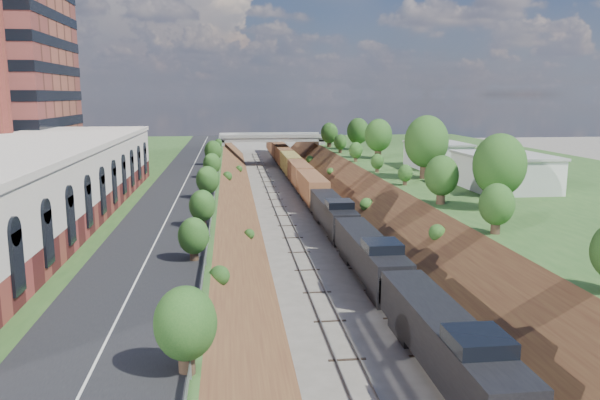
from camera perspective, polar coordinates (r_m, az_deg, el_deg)
The scene contains 15 objects.
platform_left at distance 79.75m, azimuth -23.80°, elevation -0.64°, with size 44.00×180.00×5.00m, color #2D5322.
platform_right at distance 87.35m, azimuth 22.44°, elevation 0.33°, with size 44.00×180.00×5.00m, color #2D5322.
embankment_left at distance 76.75m, azimuth -7.75°, elevation -2.16°, with size 7.07×180.00×7.07m, color brown.
embankment_right at distance 79.46m, azimuth 8.33°, elevation -1.74°, with size 7.07×180.00×7.07m, color brown.
rail_left_track at distance 77.04m, azimuth -1.49°, elevation -1.95°, with size 1.58×180.00×0.18m, color gray.
rail_right_track at distance 77.68m, azimuth 2.34°, elevation -1.85°, with size 1.58×180.00×0.18m, color gray.
road at distance 76.05m, azimuth -11.23°, elevation 1.50°, with size 8.00×180.00×0.10m, color black.
guardrail at distance 75.57m, azimuth -8.15°, elevation 1.92°, with size 0.10×171.00×0.70m.
commercial_building at distance 56.62m, azimuth -25.74°, elevation 1.25°, with size 14.30×62.30×7.00m.
overpass at distance 137.79m, azimuth -2.86°, elevation 5.47°, with size 24.50×8.30×7.40m.
white_building_near at distance 75.30m, azimuth 19.31°, elevation 2.53°, with size 9.00×12.00×4.00m, color silver.
white_building_far at distance 95.25m, azimuth 13.23°, elevation 4.21°, with size 8.00×10.00×3.60m, color silver.
tree_right_large at distance 61.48m, azimuth 18.87°, elevation 3.18°, with size 5.25×5.25×7.61m.
tree_left_crest at distance 36.26m, azimuth -10.12°, elevation -4.81°, with size 2.45×2.45×3.55m.
freight_train at distance 102.23m, azimuth 0.06°, elevation 2.49°, with size 2.97×151.74×4.55m.
Camera 1 is at (-9.62, -14.97, 16.35)m, focal length 35.00 mm.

